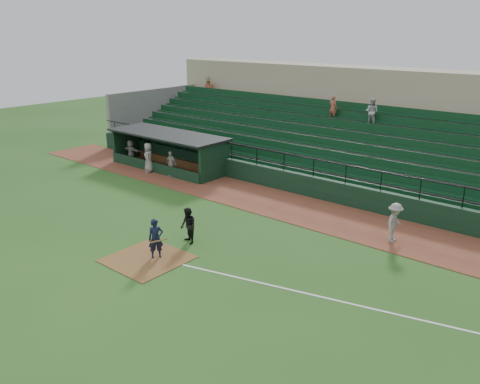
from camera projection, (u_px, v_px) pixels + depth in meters
The scene contains 12 objects.
ground at pixel (165, 251), 21.11m from camera, with size 90.00×90.00×0.00m, color #26521A.
warning_track at pixel (275, 203), 26.95m from camera, with size 40.00×4.00×0.03m, color brown.
home_plate_dirt at pixel (147, 259), 20.38m from camera, with size 3.00×3.00×0.03m, color brown.
foul_line at pixel (347, 303), 17.13m from camera, with size 18.00×0.09×0.01m, color white.
stadium_structure at pixel (351, 137), 32.40m from camera, with size 38.00×13.08×6.40m.
dugout at pixel (173, 148), 33.59m from camera, with size 8.90×3.20×2.42m.
batter_at_plate at pixel (156, 239), 20.24m from camera, with size 1.13×0.75×1.72m.
umpire at pixel (188, 226), 21.67m from camera, with size 0.80×0.62×1.64m, color black.
runner at pixel (395, 223), 21.74m from camera, with size 1.16×0.67×1.80m, color gray.
dugout_player_a at pixel (171, 164), 31.47m from camera, with size 0.97×0.41×1.66m, color #ACA6A1.
dugout_player_b at pixel (149, 157), 32.44m from camera, with size 0.95×0.62×1.94m, color gray.
dugout_player_c at pixel (131, 151), 34.70m from camera, with size 1.52×0.49×1.64m, color #99938F.
Camera 1 is at (14.76, -12.74, 9.07)m, focal length 36.90 mm.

